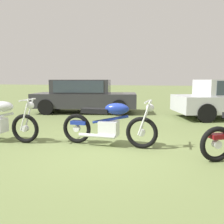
% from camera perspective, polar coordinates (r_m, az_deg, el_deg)
% --- Properties ---
extents(ground_plane, '(120.00, 120.00, 0.00)m').
position_cam_1_polar(ground_plane, '(4.82, -1.09, -9.24)').
color(ground_plane, olive).
extents(motorcycle_blue, '(2.14, 0.64, 1.02)m').
position_cam_1_polar(motorcycle_blue, '(5.02, -0.75, -2.93)').
color(motorcycle_blue, black).
rests_on(motorcycle_blue, ground).
extents(car_charcoal, '(4.69, 2.85, 1.43)m').
position_cam_1_polar(car_charcoal, '(10.33, -6.85, 4.29)').
color(car_charcoal, '#2D2D33').
rests_on(car_charcoal, ground).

